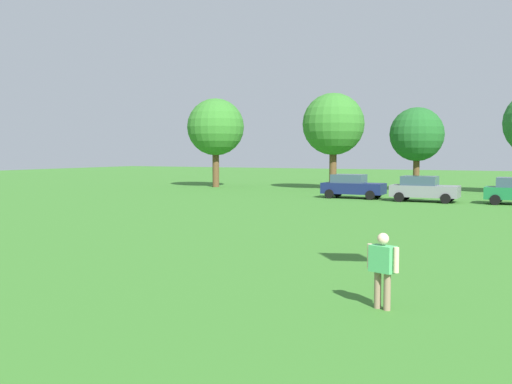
# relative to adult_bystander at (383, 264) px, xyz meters

# --- Properties ---
(ground_plane) EXTENTS (160.00, 160.00, 0.00)m
(ground_plane) POSITION_rel_adult_bystander_xyz_m (-3.30, 17.40, -0.95)
(ground_plane) COLOR #387528
(adult_bystander) EXTENTS (0.72, 0.46, 1.60)m
(adult_bystander) POSITION_rel_adult_bystander_xyz_m (0.00, 0.00, 0.00)
(adult_bystander) COLOR #8C7259
(adult_bystander) RESTS_ON ground
(parked_car_navy_0) EXTENTS (4.30, 2.02, 1.68)m
(parked_car_navy_0) POSITION_rel_adult_bystander_xyz_m (-9.64, 28.57, -0.09)
(parked_car_navy_0) COLOR #141E4C
(parked_car_navy_0) RESTS_ON ground
(parked_car_gray_1) EXTENTS (4.30, 2.02, 1.68)m
(parked_car_gray_1) POSITION_rel_adult_bystander_xyz_m (-4.57, 27.79, -0.09)
(parked_car_gray_1) COLOR slate
(parked_car_gray_1) RESTS_ON ground
(tree_far_left) EXTENTS (5.25, 5.25, 8.18)m
(tree_far_left) POSITION_rel_adult_bystander_xyz_m (-25.07, 35.91, 4.57)
(tree_far_left) COLOR brown
(tree_far_left) RESTS_ON ground
(tree_left) EXTENTS (5.34, 5.34, 8.32)m
(tree_left) POSITION_rel_adult_bystander_xyz_m (-14.11, 37.23, 4.66)
(tree_left) COLOR brown
(tree_left) RESTS_ON ground
(tree_center) EXTENTS (4.45, 4.45, 6.94)m
(tree_center) POSITION_rel_adult_bystander_xyz_m (-7.21, 38.28, 3.73)
(tree_center) COLOR brown
(tree_center) RESTS_ON ground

